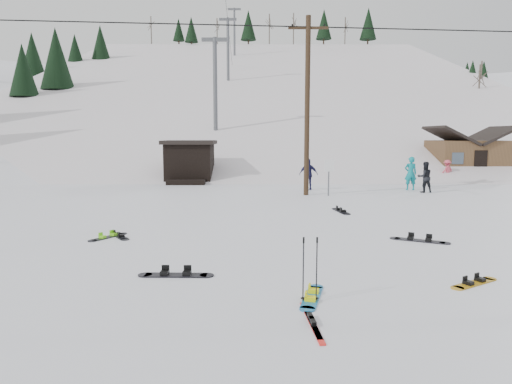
{
  "coord_description": "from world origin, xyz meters",
  "views": [
    {
      "loc": [
        -0.71,
        -9.52,
        3.09
      ],
      "look_at": [
        -0.65,
        4.03,
        1.4
      ],
      "focal_mm": 32.0,
      "sensor_mm": 36.0,
      "label": 1
    }
  ],
  "objects_px": {
    "utility_pole": "(307,104)",
    "cabin": "(467,157)",
    "hero_snowboard": "(312,296)",
    "hero_skis": "(312,321)"
  },
  "relations": [
    {
      "from": "cabin",
      "to": "hero_snowboard",
      "type": "bearing_deg",
      "value": -120.16
    },
    {
      "from": "utility_pole",
      "to": "cabin",
      "type": "xyz_separation_m",
      "value": [
        13.0,
        10.0,
        -3.2
      ]
    },
    {
      "from": "hero_snowboard",
      "to": "hero_skis",
      "type": "height_order",
      "value": "hero_snowboard"
    },
    {
      "from": "utility_pole",
      "to": "hero_skis",
      "type": "relative_size",
      "value": 5.24
    },
    {
      "from": "utility_pole",
      "to": "cabin",
      "type": "bearing_deg",
      "value": 37.56
    },
    {
      "from": "hero_skis",
      "to": "hero_snowboard",
      "type": "bearing_deg",
      "value": 78.52
    },
    {
      "from": "utility_pole",
      "to": "cabin",
      "type": "distance_m",
      "value": 16.71
    },
    {
      "from": "cabin",
      "to": "hero_snowboard",
      "type": "height_order",
      "value": "cabin"
    },
    {
      "from": "cabin",
      "to": "hero_snowboard",
      "type": "relative_size",
      "value": 3.64
    },
    {
      "from": "hero_skis",
      "to": "utility_pole",
      "type": "bearing_deg",
      "value": 79.83
    }
  ]
}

